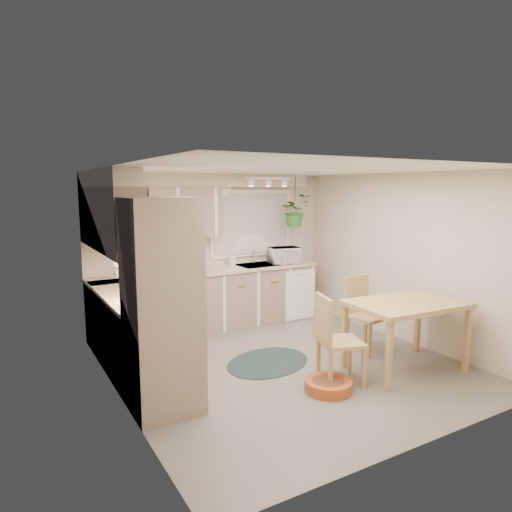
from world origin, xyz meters
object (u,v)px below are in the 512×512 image
Objects in this scene: chair_back at (368,315)px; braided_rug at (268,362)px; pet_bed at (328,385)px; chair_left at (341,339)px; microwave at (284,254)px; dining_table at (405,336)px.

chair_back is 1.51m from braided_rug.
pet_bed reaches higher than braided_rug.
chair_left is at bearing 22.82° from pet_bed.
braided_rug is 2.28m from microwave.
dining_table is at bearing 0.89° from pet_bed.
dining_table reaches higher than pet_bed.
pet_bed is at bearing 23.42° from chair_back.
chair_left is 2.06× the size of microwave.
chair_left is 1.01× the size of chair_back.
chair_left is at bearing -66.00° from braided_rug.
pet_bed is (0.15, -1.02, 0.06)m from braided_rug.
microwave is (-0.14, 1.84, 0.61)m from chair_back.
microwave reaches higher than braided_rug.
braided_rug is (-1.40, 0.29, -0.50)m from chair_back.
chair_left is 1.11m from braided_rug.
chair_left is 1.17m from chair_back.
pet_bed is (-0.26, -0.11, -0.45)m from chair_left.
chair_back reaches higher than pet_bed.
chair_left is at bearing -100.26° from microwave.
dining_table is 1.13× the size of braided_rug.
chair_back is (0.07, 0.70, 0.08)m from dining_table.
chair_left reaches higher than pet_bed.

